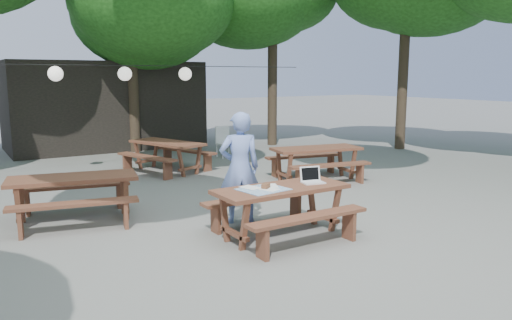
{
  "coord_description": "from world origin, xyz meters",
  "views": [
    {
      "loc": [
        -4.06,
        -6.14,
        2.36
      ],
      "look_at": [
        0.05,
        0.39,
        1.05
      ],
      "focal_mm": 35.0,
      "sensor_mm": 36.0,
      "label": 1
    }
  ],
  "objects": [
    {
      "name": "plastic_chair",
      "position": [
        2.83,
        6.49,
        0.26
      ],
      "size": [
        0.45,
        0.45,
        0.9
      ],
      "rotation": [
        0.0,
        0.0,
        -0.03
      ],
      "color": "white",
      "rests_on": "ground"
    },
    {
      "name": "picnic_table_ne",
      "position": [
        3.06,
        2.59,
        0.39
      ],
      "size": [
        2.17,
        1.92,
        0.75
      ],
      "rotation": [
        0.0,
        0.0,
        -0.19
      ],
      "color": "brown",
      "rests_on": "ground"
    },
    {
      "name": "ground",
      "position": [
        0.0,
        0.0,
        0.0
      ],
      "size": [
        80.0,
        80.0,
        0.0
      ],
      "primitive_type": "plane",
      "color": "#61615C",
      "rests_on": "ground"
    },
    {
      "name": "main_picnic_table",
      "position": [
        0.05,
        -0.31,
        0.39
      ],
      "size": [
        2.0,
        1.58,
        0.75
      ],
      "color": "brown",
      "rests_on": "ground"
    },
    {
      "name": "pavilion",
      "position": [
        0.5,
        10.5,
        1.4
      ],
      "size": [
        6.0,
        3.0,
        2.8
      ],
      "primitive_type": "cube",
      "color": "black",
      "rests_on": "ground"
    },
    {
      "name": "woman",
      "position": [
        -0.09,
        0.65,
        0.9
      ],
      "size": [
        0.76,
        0.63,
        1.8
      ],
      "primitive_type": "imported",
      "rotation": [
        0.0,
        0.0,
        2.8
      ],
      "color": "#7590D6",
      "rests_on": "ground"
    },
    {
      "name": "paper_lanterns",
      "position": [
        -0.19,
        6.0,
        2.4
      ],
      "size": [
        9.0,
        0.34,
        0.38
      ],
      "color": "black",
      "rests_on": "ground"
    },
    {
      "name": "tabletop_clutter",
      "position": [
        -0.25,
        -0.3,
        0.76
      ],
      "size": [
        0.71,
        0.65,
        0.08
      ],
      "color": "teal",
      "rests_on": "main_picnic_table"
    },
    {
      "name": "picnic_table_nw",
      "position": [
        -2.36,
        2.13,
        0.39
      ],
      "size": [
        2.19,
        1.94,
        0.75
      ],
      "rotation": [
        0.0,
        0.0,
        -0.21
      ],
      "color": "brown",
      "rests_on": "ground"
    },
    {
      "name": "laptop",
      "position": [
        0.62,
        -0.3,
        0.81
      ],
      "size": [
        0.38,
        0.33,
        0.24
      ],
      "rotation": [
        0.0,
        0.0,
        -0.24
      ],
      "color": "white",
      "rests_on": "main_picnic_table"
    },
    {
      "name": "picnic_table_far_e",
      "position": [
        0.57,
        5.34,
        0.39
      ],
      "size": [
        2.11,
        2.31,
        0.75
      ],
      "rotation": [
        0.0,
        0.0,
        1.9
      ],
      "color": "brown",
      "rests_on": "ground"
    }
  ]
}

